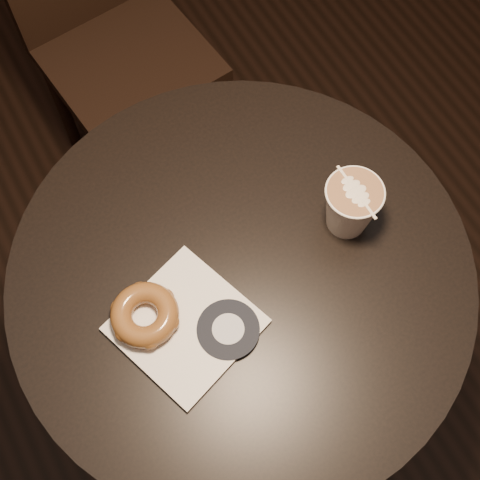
# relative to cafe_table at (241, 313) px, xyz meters

# --- Properties ---
(cafe_table) EXTENTS (0.70, 0.70, 0.75)m
(cafe_table) POSITION_rel_cafe_table_xyz_m (0.00, 0.00, 0.00)
(cafe_table) COLOR black
(cafe_table) RESTS_ON ground
(chair) EXTENTS (0.40, 0.40, 0.91)m
(chair) POSITION_rel_cafe_table_xyz_m (0.09, 0.80, -0.04)
(chair) COLOR black
(chair) RESTS_ON ground
(pastry_bag) EXTENTS (0.22, 0.22, 0.01)m
(pastry_bag) POSITION_rel_cafe_table_xyz_m (-0.11, -0.04, 0.20)
(pastry_bag) COLOR white
(pastry_bag) RESTS_ON cafe_table
(doughnut) EXTENTS (0.10, 0.10, 0.03)m
(doughnut) POSITION_rel_cafe_table_xyz_m (-0.16, -0.00, 0.22)
(doughnut) COLOR brown
(doughnut) RESTS_ON pastry_bag
(latte_cup) EXTENTS (0.09, 0.09, 0.10)m
(latte_cup) POSITION_rel_cafe_table_xyz_m (0.18, -0.01, 0.25)
(latte_cup) COLOR white
(latte_cup) RESTS_ON cafe_table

